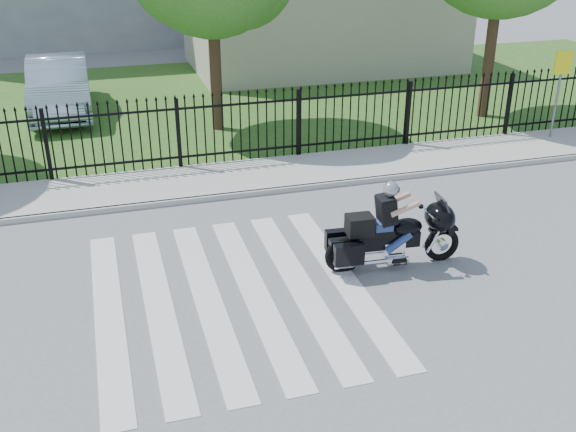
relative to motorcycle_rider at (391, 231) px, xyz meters
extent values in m
plane|color=slate|center=(-2.94, -0.22, -0.69)|extent=(120.00, 120.00, 0.00)
cube|color=#ADAAA3|center=(-2.94, 4.78, -0.63)|extent=(40.00, 2.00, 0.12)
cube|color=#ADAAA3|center=(-2.94, 3.78, -0.63)|extent=(40.00, 0.12, 0.12)
cube|color=#25511B|center=(-2.94, 11.78, -0.68)|extent=(40.00, 12.00, 0.02)
cube|color=black|center=(-2.94, 5.78, -0.34)|extent=(26.00, 0.04, 0.05)
cube|color=black|center=(-2.94, 5.78, 0.86)|extent=(26.00, 0.04, 0.05)
cylinder|color=#382316|center=(-1.44, 8.78, 1.39)|extent=(0.32, 0.32, 4.16)
cylinder|color=#382316|center=(6.56, 7.78, 1.71)|extent=(0.32, 0.32, 4.80)
cube|color=#BDB39D|center=(4.06, 15.78, 1.06)|extent=(10.00, 6.00, 3.50)
torus|color=black|center=(1.01, -0.06, -0.37)|extent=(0.66, 0.17, 0.66)
torus|color=black|center=(-0.85, 0.05, -0.37)|extent=(0.70, 0.19, 0.70)
cube|color=black|center=(-0.09, 0.01, -0.16)|extent=(1.25, 0.31, 0.29)
ellipsoid|color=black|center=(0.29, -0.02, 0.06)|extent=(0.61, 0.42, 0.31)
cube|color=black|center=(-0.28, 0.02, 0.02)|extent=(0.64, 0.34, 0.10)
cube|color=silver|center=(0.05, 0.00, -0.32)|extent=(0.40, 0.31, 0.29)
ellipsoid|color=black|center=(0.91, -0.06, 0.19)|extent=(0.56, 0.72, 0.52)
cube|color=black|center=(-0.58, 0.04, 0.19)|extent=(0.48, 0.39, 0.34)
cube|color=navy|center=(-0.16, 0.01, 0.13)|extent=(0.34, 0.31, 0.17)
sphere|color=#999CA0|center=(-0.05, 0.00, 0.82)|extent=(0.28, 0.28, 0.28)
imported|color=#A0B4C9|center=(-5.78, 11.70, 0.17)|extent=(1.85, 5.10, 1.67)
cylinder|color=slate|center=(7.11, 5.20, 0.55)|extent=(0.06, 0.06, 2.24)
cube|color=#FFF30D|center=(7.11, 5.17, 1.47)|extent=(0.51, 0.05, 0.61)
camera|label=1|loc=(-4.72, -9.73, 5.31)|focal=42.00mm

